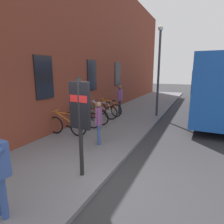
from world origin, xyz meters
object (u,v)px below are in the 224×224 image
object	(u,v)px
bicycle_mid_rack	(93,116)
pedestrian_by_facade	(99,118)
bicycle_by_door	(108,109)
transit_info_sign	(80,112)
bicycle_leaning_wall	(82,120)
bicycle_end_of_row	(102,112)
pedestrian_near_bus	(120,97)
street_lamp	(159,64)
bicycle_under_window	(67,126)
city_bus	(222,83)

from	to	relation	value
bicycle_mid_rack	pedestrian_by_facade	bearing A→B (deg)	-145.07
bicycle_mid_rack	pedestrian_by_facade	distance (m)	2.72
bicycle_by_door	transit_info_sign	size ratio (longest dim) A/B	0.73
bicycle_leaning_wall	pedestrian_by_facade	size ratio (longest dim) A/B	1.12
bicycle_mid_rack	bicycle_end_of_row	world-z (taller)	same
bicycle_by_door	pedestrian_by_facade	bearing A→B (deg)	-158.59
transit_info_sign	pedestrian_by_facade	bearing A→B (deg)	16.78
bicycle_by_door	transit_info_sign	xyz separation A→B (m)	(-6.01, -2.18, 1.21)
pedestrian_near_bus	street_lamp	bearing A→B (deg)	-77.50
bicycle_leaning_wall	bicycle_mid_rack	bearing A→B (deg)	-5.46
bicycle_mid_rack	bicycle_end_of_row	distance (m)	1.02
bicycle_leaning_wall	pedestrian_near_bus	distance (m)	3.46
bicycle_mid_rack	pedestrian_near_bus	world-z (taller)	pedestrian_near_bus
pedestrian_by_facade	transit_info_sign	bearing A→B (deg)	-163.22
bicycle_under_window	pedestrian_by_facade	bearing A→B (deg)	-101.20
bicycle_leaning_wall	bicycle_end_of_row	size ratio (longest dim) A/B	0.96
bicycle_leaning_wall	pedestrian_by_facade	world-z (taller)	pedestrian_by_facade
bicycle_leaning_wall	bicycle_by_door	bearing A→B (deg)	-0.59
city_bus	pedestrian_by_facade	world-z (taller)	city_bus
pedestrian_by_facade	pedestrian_near_bus	bearing A→B (deg)	14.01
bicycle_leaning_wall	city_bus	xyz separation A→B (m)	(6.13, -5.82, 1.41)
bicycle_leaning_wall	bicycle_end_of_row	xyz separation A→B (m)	(1.84, -0.03, 0.00)
transit_info_sign	street_lamp	xyz separation A→B (m)	(7.19, -0.31, 1.29)
city_bus	pedestrian_near_bus	bearing A→B (deg)	117.11
bicycle_end_of_row	pedestrian_near_bus	world-z (taller)	pedestrian_near_bus
pedestrian_near_bus	bicycle_end_of_row	bearing A→B (deg)	165.69
bicycle_leaning_wall	bicycle_mid_rack	distance (m)	0.83
bicycle_mid_rack	pedestrian_by_facade	world-z (taller)	pedestrian_by_facade
bicycle_mid_rack	transit_info_sign	xyz separation A→B (m)	(-4.17, -2.13, 1.21)
bicycle_under_window	transit_info_sign	xyz separation A→B (m)	(-2.31, -2.23, 1.21)
bicycle_under_window	transit_info_sign	distance (m)	3.43
bicycle_mid_rack	pedestrian_near_bus	distance (m)	2.65
pedestrian_by_facade	street_lamp	size ratio (longest dim) A/B	0.31
city_bus	street_lamp	size ratio (longest dim) A/B	2.19
bicycle_mid_rack	transit_info_sign	distance (m)	4.84
city_bus	street_lamp	xyz separation A→B (m)	(-2.30, 3.30, 1.09)
bicycle_under_window	bicycle_leaning_wall	world-z (taller)	same
bicycle_under_window	bicycle_end_of_row	xyz separation A→B (m)	(2.88, -0.06, -0.00)
bicycle_end_of_row	city_bus	size ratio (longest dim) A/B	0.17
pedestrian_by_facade	bicycle_leaning_wall	bearing A→B (deg)	49.63
pedestrian_near_bus	street_lamp	size ratio (longest dim) A/B	0.35
bicycle_leaning_wall	street_lamp	size ratio (longest dim) A/B	0.35
bicycle_end_of_row	street_lamp	world-z (taller)	street_lamp
pedestrian_near_bus	transit_info_sign	bearing A→B (deg)	-165.17
bicycle_end_of_row	pedestrian_by_facade	bearing A→B (deg)	-153.84
street_lamp	bicycle_mid_rack	bearing A→B (deg)	141.02
transit_info_sign	bicycle_end_of_row	bearing A→B (deg)	22.72
transit_info_sign	pedestrian_near_bus	xyz separation A→B (m)	(6.72, 1.78, -0.57)
transit_info_sign	street_lamp	bearing A→B (deg)	-2.48
bicycle_end_of_row	bicycle_by_door	xyz separation A→B (m)	(0.83, 0.01, 0.00)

